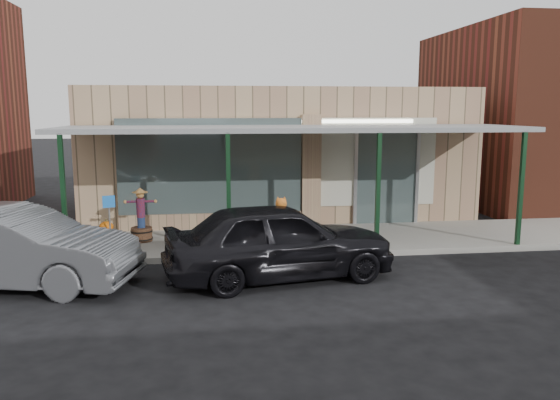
{
  "coord_description": "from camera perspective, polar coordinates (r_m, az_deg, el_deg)",
  "views": [
    {
      "loc": [
        -2.21,
        -10.47,
        3.54
      ],
      "look_at": [
        -0.53,
        2.6,
        1.35
      ],
      "focal_mm": 35.0,
      "sensor_mm": 36.0,
      "label": 1
    }
  ],
  "objects": [
    {
      "name": "sidewalk",
      "position": [
        14.66,
        1.57,
        -4.23
      ],
      "size": [
        40.0,
        3.2,
        0.15
      ],
      "primitive_type": "cube",
      "color": "gray",
      "rests_on": "ground"
    },
    {
      "name": "barrel_scarecrow",
      "position": [
        14.61,
        -14.3,
        -2.36
      ],
      "size": [
        0.86,
        0.59,
        1.41
      ],
      "rotation": [
        0.0,
        0.0,
        -0.09
      ],
      "color": "#523720",
      "rests_on": "sidewalk"
    },
    {
      "name": "parked_sedan",
      "position": [
        11.49,
        -0.09,
        -4.24
      ],
      "size": [
        5.08,
        2.76,
        1.64
      ],
      "rotation": [
        0.0,
        0.0,
        1.75
      ],
      "color": "black",
      "rests_on": "ground"
    },
    {
      "name": "barrel_pumpkin",
      "position": [
        14.03,
        -17.63,
        -3.87
      ],
      "size": [
        0.81,
        0.81,
        0.75
      ],
      "rotation": [
        0.0,
        0.0,
        -0.33
      ],
      "color": "#523720",
      "rests_on": "sidewalk"
    },
    {
      "name": "ground",
      "position": [
        11.28,
        4.42,
        -8.88
      ],
      "size": [
        120.0,
        120.0,
        0.0
      ],
      "primitive_type": "plane",
      "color": "black",
      "rests_on": "ground"
    },
    {
      "name": "block_buildings_near",
      "position": [
        20.12,
        4.85,
        10.05
      ],
      "size": [
        61.0,
        8.0,
        8.0
      ],
      "color": "brown",
      "rests_on": "ground"
    },
    {
      "name": "storefront",
      "position": [
        18.82,
        -0.56,
        5.03
      ],
      "size": [
        12.0,
        6.25,
        4.2
      ],
      "color": "tan",
      "rests_on": "ground"
    },
    {
      "name": "car_grey",
      "position": [
        12.17,
        -26.09,
        -4.53
      ],
      "size": [
        5.14,
        2.78,
        1.61
      ],
      "primitive_type": "imported",
      "rotation": [
        0.0,
        0.0,
        1.34
      ],
      "color": "#595B60",
      "rests_on": "ground"
    },
    {
      "name": "awning",
      "position": [
        14.22,
        1.64,
        7.3
      ],
      "size": [
        12.0,
        3.0,
        3.04
      ],
      "color": "gray",
      "rests_on": "ground"
    },
    {
      "name": "handicap_sign",
      "position": [
        13.57,
        -17.39,
        -1.61
      ],
      "size": [
        0.28,
        0.1,
        1.38
      ],
      "rotation": [
        0.0,
        0.0,
        0.3
      ],
      "color": "gray",
      "rests_on": "sidewalk"
    }
  ]
}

